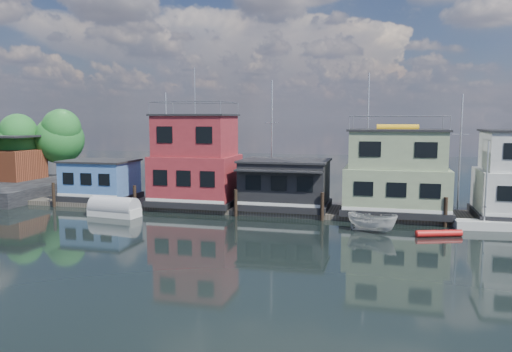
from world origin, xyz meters
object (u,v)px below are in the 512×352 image
(red_kayak, at_px, (439,233))
(tarp_runabout, at_px, (114,208))
(houseboat_red, at_px, (196,162))
(houseboat_blue, at_px, (100,180))
(houseboat_dark, at_px, (285,184))
(motorboat, at_px, (372,222))
(day_sailer, at_px, (484,224))
(houseboat_green, at_px, (396,173))

(red_kayak, relative_size, tarp_runabout, 0.72)
(houseboat_red, relative_size, tarp_runabout, 2.70)
(houseboat_red, bearing_deg, houseboat_blue, -180.00)
(houseboat_dark, distance_m, tarp_runabout, 14.16)
(houseboat_red, height_order, motorboat, houseboat_red)
(tarp_runabout, bearing_deg, red_kayak, 5.44)
(motorboat, distance_m, day_sailer, 8.31)
(motorboat, relative_size, day_sailer, 0.58)
(houseboat_green, height_order, motorboat, houseboat_green)
(houseboat_dark, height_order, motorboat, houseboat_dark)
(houseboat_green, distance_m, red_kayak, 7.50)
(houseboat_blue, bearing_deg, day_sailer, -5.10)
(houseboat_dark, distance_m, motorboat, 9.56)
(houseboat_dark, xyz_separation_m, motorboat, (7.35, -5.86, -1.71))
(tarp_runabout, bearing_deg, houseboat_dark, 29.39)
(motorboat, bearing_deg, houseboat_dark, 72.25)
(day_sailer, bearing_deg, houseboat_green, 148.32)
(houseboat_blue, relative_size, houseboat_green, 0.76)
(houseboat_dark, relative_size, motorboat, 2.02)
(motorboat, xyz_separation_m, day_sailer, (7.76, 2.96, -0.32))
(houseboat_blue, xyz_separation_m, houseboat_red, (9.50, 0.00, 1.90))
(houseboat_green, height_order, red_kayak, houseboat_green)
(day_sailer, bearing_deg, red_kayak, -142.41)
(houseboat_blue, relative_size, red_kayak, 2.04)
(red_kayak, relative_size, motorboat, 0.86)
(red_kayak, bearing_deg, houseboat_blue, 148.35)
(houseboat_green, bearing_deg, red_kayak, -65.85)
(houseboat_dark, height_order, red_kayak, houseboat_dark)
(houseboat_dark, height_order, tarp_runabout, houseboat_dark)
(red_kayak, bearing_deg, houseboat_dark, 132.70)
(houseboat_blue, height_order, houseboat_red, houseboat_red)
(houseboat_dark, bearing_deg, houseboat_blue, 179.94)
(houseboat_blue, xyz_separation_m, red_kayak, (29.25, -6.13, -1.97))
(houseboat_blue, height_order, day_sailer, day_sailer)
(day_sailer, bearing_deg, tarp_runabout, 178.59)
(tarp_runabout, bearing_deg, houseboat_green, 20.89)
(houseboat_blue, xyz_separation_m, houseboat_dark, (17.50, -0.02, 0.21))
(red_kayak, xyz_separation_m, motorboat, (-4.40, 0.26, 0.48))
(houseboat_blue, height_order, houseboat_green, houseboat_green)
(houseboat_blue, xyz_separation_m, tarp_runabout, (4.47, -5.27, -1.57))
(houseboat_red, bearing_deg, motorboat, -20.94)
(red_kayak, height_order, motorboat, motorboat)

